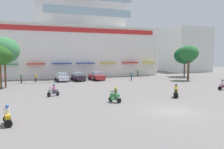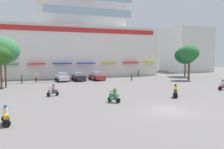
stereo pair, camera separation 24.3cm
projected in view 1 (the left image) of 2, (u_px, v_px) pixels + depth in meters
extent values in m
plane|color=slate|center=(115.00, 89.00, 30.92)|extent=(128.00, 128.00, 0.00)
cube|color=white|center=(80.00, 52.00, 50.98)|extent=(35.07, 10.09, 10.83)
cube|color=white|center=(79.00, 13.00, 50.68)|extent=(19.40, 9.08, 7.32)
cube|color=red|center=(85.00, 30.00, 45.84)|extent=(32.27, 0.12, 0.96)
cube|color=white|center=(85.00, 25.00, 45.72)|extent=(35.07, 0.70, 0.24)
cube|color=#28753F|center=(8.00, 64.00, 40.74)|extent=(3.62, 1.10, 0.20)
cube|color=red|center=(36.00, 64.00, 42.50)|extent=(3.38, 1.10, 0.20)
cube|color=#293C97|center=(62.00, 64.00, 44.22)|extent=(3.82, 1.10, 0.20)
cube|color=#2E489A|center=(85.00, 63.00, 45.95)|extent=(3.79, 1.10, 0.20)
cube|color=gold|center=(108.00, 63.00, 47.75)|extent=(3.44, 1.10, 0.20)
cube|color=red|center=(130.00, 63.00, 49.61)|extent=(3.73, 1.10, 0.20)
cube|color=gold|center=(148.00, 62.00, 51.26)|extent=(2.89, 1.10, 0.20)
cube|color=#99B7C6|center=(90.00, 11.00, 41.84)|extent=(17.08, 0.08, 1.46)
cube|color=silver|center=(184.00, 50.00, 66.06)|extent=(11.37, 11.28, 12.71)
cylinder|color=brown|center=(5.00, 74.00, 32.29)|extent=(0.25, 0.25, 3.98)
ellipsoid|color=#357542|center=(4.00, 50.00, 32.00)|extent=(4.23, 4.59, 3.83)
cylinder|color=brown|center=(184.00, 70.00, 49.26)|extent=(0.29, 0.29, 3.12)
ellipsoid|color=#16562B|center=(185.00, 55.00, 48.99)|extent=(4.56, 4.88, 3.69)
cylinder|color=brown|center=(1.00, 76.00, 31.13)|extent=(0.26, 0.26, 3.62)
ellipsoid|color=#285A1D|center=(0.00, 54.00, 30.87)|extent=(3.56, 3.73, 2.90)
cylinder|color=brown|center=(188.00, 70.00, 42.08)|extent=(0.39, 0.39, 3.82)
ellipsoid|color=#22612D|center=(189.00, 53.00, 41.81)|extent=(3.80, 3.32, 2.99)
cube|color=silver|center=(62.00, 78.00, 40.58)|extent=(1.86, 4.27, 0.78)
cube|color=#A1B5C6|center=(62.00, 74.00, 40.53)|extent=(1.58, 2.15, 0.50)
cylinder|color=black|center=(56.00, 79.00, 41.50)|extent=(0.60, 0.18, 0.60)
cylinder|color=black|center=(66.00, 79.00, 42.16)|extent=(0.60, 0.18, 0.60)
cylinder|color=black|center=(58.00, 81.00, 39.06)|extent=(0.60, 0.18, 0.60)
cylinder|color=black|center=(68.00, 80.00, 39.73)|extent=(0.60, 0.18, 0.60)
cube|color=#2C212C|center=(78.00, 77.00, 41.10)|extent=(1.89, 4.09, 0.80)
cube|color=#A4C3CB|center=(78.00, 74.00, 41.04)|extent=(1.52, 2.09, 0.50)
cylinder|color=black|center=(72.00, 79.00, 41.91)|extent=(0.61, 0.21, 0.60)
cylinder|color=black|center=(80.00, 78.00, 42.59)|extent=(0.61, 0.21, 0.60)
cylinder|color=black|center=(76.00, 80.00, 39.68)|extent=(0.61, 0.21, 0.60)
cylinder|color=black|center=(84.00, 80.00, 40.35)|extent=(0.61, 0.21, 0.60)
cube|color=#AF282E|center=(97.00, 77.00, 42.46)|extent=(2.23, 4.51, 0.74)
cube|color=#9BB0CE|center=(97.00, 73.00, 42.40)|extent=(1.77, 2.32, 0.55)
cylinder|color=black|center=(90.00, 78.00, 43.29)|extent=(0.61, 0.22, 0.60)
cylinder|color=black|center=(98.00, 78.00, 44.09)|extent=(0.61, 0.22, 0.60)
cylinder|color=black|center=(95.00, 79.00, 40.88)|extent=(0.61, 0.22, 0.60)
cylinder|color=black|center=(104.00, 79.00, 41.68)|extent=(0.61, 0.22, 0.60)
cylinder|color=black|center=(220.00, 88.00, 30.02)|extent=(0.22, 0.54, 0.52)
cube|color=pink|center=(223.00, 88.00, 30.32)|extent=(1.15, 0.44, 0.10)
cube|color=pink|center=(222.00, 85.00, 30.18)|extent=(0.75, 0.40, 0.28)
cube|color=brown|center=(222.00, 86.00, 30.24)|extent=(0.32, 0.36, 0.36)
cylinder|color=silver|center=(222.00, 83.00, 30.21)|extent=(0.36, 0.36, 0.49)
sphere|color=black|center=(223.00, 80.00, 30.18)|extent=(0.25, 0.25, 0.25)
cube|color=silver|center=(224.00, 83.00, 30.34)|extent=(0.49, 0.40, 0.10)
cylinder|color=black|center=(111.00, 99.00, 22.68)|extent=(0.53, 0.33, 0.52)
cylinder|color=black|center=(119.00, 101.00, 21.83)|extent=(0.53, 0.33, 0.52)
cube|color=#318C46|center=(115.00, 99.00, 22.25)|extent=(0.66, 1.07, 0.10)
cube|color=#318C46|center=(116.00, 95.00, 22.06)|extent=(0.53, 0.73, 0.28)
cube|color=#318C46|center=(112.00, 97.00, 22.57)|extent=(0.35, 0.25, 0.71)
cylinder|color=black|center=(111.00, 91.00, 22.54)|extent=(0.49, 0.24, 0.04)
cube|color=#415144|center=(116.00, 97.00, 22.14)|extent=(0.40, 0.38, 0.36)
cylinder|color=#537342|center=(116.00, 92.00, 22.10)|extent=(0.42, 0.42, 0.55)
sphere|color=gold|center=(116.00, 88.00, 22.07)|extent=(0.25, 0.25, 0.25)
cube|color=#537342|center=(114.00, 91.00, 22.29)|extent=(0.48, 0.54, 0.10)
cylinder|color=black|center=(49.00, 95.00, 25.20)|extent=(0.36, 0.53, 0.52)
cylinder|color=black|center=(58.00, 93.00, 26.04)|extent=(0.36, 0.53, 0.52)
cube|color=gray|center=(53.00, 93.00, 25.62)|extent=(1.04, 0.70, 0.10)
cube|color=gray|center=(55.00, 90.00, 25.74)|extent=(0.71, 0.55, 0.28)
cube|color=gray|center=(50.00, 93.00, 25.27)|extent=(0.27, 0.35, 0.65)
cylinder|color=black|center=(49.00, 88.00, 25.21)|extent=(0.26, 0.48, 0.04)
cube|color=#302E3E|center=(54.00, 91.00, 25.68)|extent=(0.39, 0.41, 0.36)
cylinder|color=pink|center=(54.00, 88.00, 25.65)|extent=(0.43, 0.43, 0.51)
sphere|color=#215F9A|center=(54.00, 85.00, 25.61)|extent=(0.25, 0.25, 0.25)
cube|color=pink|center=(52.00, 88.00, 25.46)|extent=(0.54, 0.50, 0.10)
cylinder|color=black|center=(176.00, 96.00, 24.28)|extent=(0.51, 0.42, 0.52)
cylinder|color=black|center=(176.00, 94.00, 25.49)|extent=(0.51, 0.42, 0.52)
cube|color=black|center=(176.00, 95.00, 24.88)|extent=(0.88, 1.07, 0.10)
cube|color=black|center=(176.00, 91.00, 25.07)|extent=(0.66, 0.75, 0.28)
cube|color=black|center=(176.00, 94.00, 24.38)|extent=(0.34, 0.30, 0.63)
cylinder|color=black|center=(176.00, 89.00, 24.31)|extent=(0.44, 0.33, 0.04)
cube|color=black|center=(176.00, 93.00, 24.98)|extent=(0.42, 0.41, 0.36)
cylinder|color=gold|center=(176.00, 88.00, 24.94)|extent=(0.45, 0.45, 0.58)
sphere|color=black|center=(176.00, 85.00, 24.91)|extent=(0.25, 0.25, 0.25)
cube|color=gold|center=(176.00, 89.00, 24.67)|extent=(0.53, 0.56, 0.10)
cylinder|color=black|center=(7.00, 119.00, 15.51)|extent=(0.53, 0.21, 0.52)
cylinder|color=black|center=(8.00, 124.00, 14.39)|extent=(0.53, 0.21, 0.52)
cube|color=gold|center=(8.00, 121.00, 14.94)|extent=(0.43, 1.16, 0.10)
cube|color=gold|center=(8.00, 116.00, 14.71)|extent=(0.40, 0.76, 0.28)
cube|color=gold|center=(7.00, 117.00, 15.38)|extent=(0.34, 0.18, 0.65)
cylinder|color=black|center=(7.00, 109.00, 15.36)|extent=(0.52, 0.11, 0.04)
cube|color=#1A1E4D|center=(8.00, 118.00, 14.81)|extent=(0.36, 0.32, 0.36)
cylinder|color=beige|center=(7.00, 112.00, 14.78)|extent=(0.36, 0.36, 0.48)
sphere|color=#285CA3|center=(7.00, 106.00, 14.75)|extent=(0.25, 0.25, 0.25)
cube|color=beige|center=(7.00, 110.00, 15.02)|extent=(0.40, 0.48, 0.10)
cylinder|color=#243049|center=(138.00, 75.00, 49.87)|extent=(0.30, 0.30, 0.79)
cylinder|color=#427649|center=(138.00, 72.00, 49.81)|extent=(0.48, 0.48, 0.59)
sphere|color=tan|center=(138.00, 70.00, 49.78)|extent=(0.20, 0.20, 0.20)
cylinder|color=#282B49|center=(131.00, 78.00, 41.80)|extent=(0.28, 0.28, 0.79)
cylinder|color=#2E6586|center=(131.00, 75.00, 41.74)|extent=(0.45, 0.45, 0.61)
sphere|color=tan|center=(131.00, 72.00, 41.70)|extent=(0.23, 0.23, 0.23)
cylinder|color=black|center=(36.00, 80.00, 39.25)|extent=(0.24, 0.24, 0.79)
cylinder|color=gold|center=(36.00, 76.00, 39.19)|extent=(0.39, 0.39, 0.57)
sphere|color=tan|center=(36.00, 74.00, 39.16)|extent=(0.22, 0.22, 0.22)
cylinder|color=black|center=(21.00, 81.00, 37.96)|extent=(0.26, 0.26, 0.82)
cylinder|color=#477456|center=(21.00, 76.00, 37.89)|extent=(0.42, 0.42, 0.63)
sphere|color=tan|center=(21.00, 74.00, 37.86)|extent=(0.22, 0.22, 0.22)
cylinder|color=navy|center=(2.00, 80.00, 38.28)|extent=(0.35, 0.35, 0.86)
cylinder|color=#D569A1|center=(1.00, 76.00, 38.21)|extent=(0.56, 0.56, 0.64)
sphere|color=tan|center=(1.00, 74.00, 38.18)|extent=(0.20, 0.20, 0.20)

